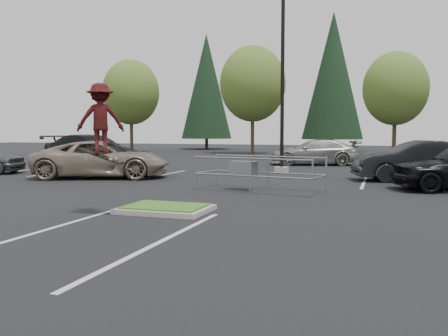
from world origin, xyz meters
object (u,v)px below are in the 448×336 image
(conif_b, at_px, (333,76))
(cart_corral, at_px, (247,168))
(light_pole, at_px, (282,79))
(decid_c, at_px, (395,91))
(skateboarder, at_px, (100,119))
(car_r_charc, at_px, (417,161))
(car_l_black, at_px, (91,151))
(car_far_silver, at_px, (315,152))
(decid_b, at_px, (253,86))
(car_l_tan, at_px, (100,159))
(conif_a, at_px, (206,86))
(decid_a, at_px, (131,94))

(conif_b, relative_size, cart_corral, 3.28)
(light_pole, xyz_separation_m, decid_c, (5.49, 17.83, 0.69))
(skateboarder, height_order, car_r_charc, skateboarder)
(light_pole, relative_size, car_r_charc, 2.02)
(car_l_black, distance_m, car_far_silver, 13.05)
(decid_b, relative_size, skateboarder, 5.04)
(car_l_black, relative_size, car_far_silver, 1.21)
(light_pole, height_order, skateboarder, light_pole)
(car_l_tan, relative_size, car_l_black, 0.90)
(cart_corral, height_order, skateboarder, skateboarder)
(cart_corral, distance_m, car_far_silver, 13.18)
(light_pole, xyz_separation_m, conif_b, (-0.50, 28.50, 3.29))
(skateboarder, distance_m, car_r_charc, 13.48)
(car_r_charc, bearing_deg, cart_corral, -62.60)
(decid_c, distance_m, car_l_tan, 26.40)
(light_pole, relative_size, conif_a, 0.78)
(cart_corral, xyz_separation_m, car_r_charc, (5.73, 5.13, 0.07))
(car_r_charc, bearing_deg, car_far_silver, -161.63)
(decid_c, bearing_deg, car_l_tan, -118.68)
(decid_c, distance_m, skateboarder, 31.80)
(conif_a, relative_size, car_l_black, 2.03)
(conif_b, bearing_deg, car_l_tan, -100.98)
(decid_c, distance_m, conif_b, 12.51)
(decid_a, height_order, car_l_black, decid_a)
(light_pole, xyz_separation_m, car_r_charc, (6.00, -2.04, -3.73))
(car_r_charc, height_order, car_far_silver, car_r_charc)
(light_pole, relative_size, car_l_black, 1.58)
(car_l_tan, height_order, car_far_silver, car_l_tan)
(car_l_black, bearing_deg, light_pole, -71.77)
(conif_a, height_order, conif_b, conif_b)
(decid_a, bearing_deg, skateboarder, -61.56)
(skateboarder, bearing_deg, decid_c, -136.62)
(car_l_tan, relative_size, car_far_silver, 1.09)
(light_pole, relative_size, cart_corral, 2.29)
(cart_corral, relative_size, car_l_black, 0.69)
(conif_b, bearing_deg, decid_c, -60.68)
(conif_a, bearing_deg, skateboarder, -72.66)
(car_l_tan, xyz_separation_m, car_r_charc, (13.00, 2.96, 0.02))
(car_r_charc, bearing_deg, skateboarder, -49.53)
(skateboarder, bearing_deg, cart_corral, -142.15)
(car_l_black, bearing_deg, decid_a, 38.88)
(decid_b, xyz_separation_m, skateboarder, (4.81, -31.53, -3.73))
(decid_b, relative_size, car_r_charc, 1.92)
(light_pole, bearing_deg, car_l_tan, -144.46)
(conif_a, relative_size, cart_corral, 2.94)
(skateboarder, bearing_deg, car_far_silver, -131.03)
(decid_a, bearing_deg, cart_corral, -53.31)
(cart_corral, bearing_deg, conif_b, 101.06)
(skateboarder, bearing_deg, conif_a, -106.15)
(car_l_black, bearing_deg, car_l_tan, -126.62)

